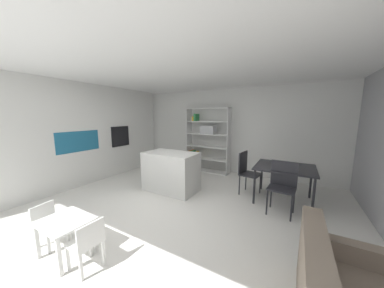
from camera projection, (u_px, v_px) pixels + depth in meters
The scene contains 14 objects.
ground_plane at pixel (167, 209), 3.63m from camera, with size 9.27×9.27×0.00m, color silver.
ceiling_slab at pixel (164, 66), 3.23m from camera, with size 6.74×5.94×0.06m.
back_partition at pixel (222, 131), 5.96m from camera, with size 6.74×0.06×2.62m, color silver.
tall_cabinet_run_left at pixel (75, 134), 4.89m from camera, with size 0.68×5.36×2.62m, color silver.
cabinet_niche_splashback at pixel (79, 141), 4.64m from camera, with size 0.01×1.05×0.51m.
built_in_oven at pixel (120, 136), 5.71m from camera, with size 0.06×0.61×0.60m.
kitchen_island at pixel (171, 171), 4.48m from camera, with size 1.25×0.74×0.93m, color silver.
open_bookshelf at pixel (206, 139), 5.94m from camera, with size 1.41×0.35×2.03m.
child_table at pixel (66, 226), 2.36m from camera, with size 0.61×0.51×0.49m.
child_chair_right at pixel (87, 242), 2.14m from camera, with size 0.32×0.32×0.62m.
child_chair_left at pixel (48, 222), 2.59m from camera, with size 0.36×0.36×0.58m.
dining_table at pixel (285, 170), 3.87m from camera, with size 1.13×1.00×0.75m.
dining_chair_island_side at pixel (246, 169), 4.28m from camera, with size 0.46×0.50×0.97m.
dining_chair_near at pixel (283, 182), 3.43m from camera, with size 0.49×0.44×0.96m.
Camera 1 is at (2.11, -2.71, 1.79)m, focal length 17.44 mm.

